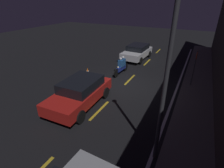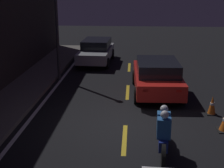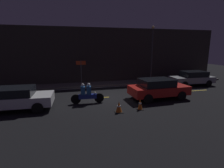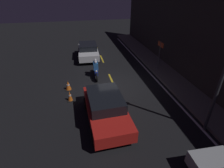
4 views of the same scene
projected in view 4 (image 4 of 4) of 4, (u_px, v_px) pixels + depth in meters
ground_plane at (114, 86)px, 12.64m from camera, size 56.00×56.00×0.00m
raised_curb at (172, 79)px, 13.44m from camera, size 28.00×1.89×0.15m
building_front at (193, 42)px, 12.28m from camera, size 28.00×0.30×5.72m
lane_dash_a at (96, 46)px, 21.15m from camera, size 2.00×0.14×0.01m
lane_dash_b at (102, 59)px, 17.32m from camera, size 2.00×0.14×0.01m
lane_dash_c at (111, 80)px, 13.49m from camera, size 2.00×0.14×0.01m
lane_dash_d at (128, 117)px, 9.66m from camera, size 2.00×0.14×0.01m
lane_solid_kerb at (157, 81)px, 13.26m from camera, size 25.20×0.14×0.01m
sedan_white at (88, 51)px, 17.19m from camera, size 4.11×2.13×1.41m
taxi_red at (106, 108)px, 9.09m from camera, size 4.35×2.12×1.49m
motorcycle at (96, 69)px, 13.67m from camera, size 2.25×0.40×1.40m
traffic_cone_near at (68, 85)px, 12.04m from camera, size 0.48×0.48×0.68m
traffic_cone_mid at (70, 96)px, 10.87m from camera, size 0.37×0.37×0.70m
shop_sign at (160, 50)px, 13.97m from camera, size 0.90×0.08×2.40m
street_lamp at (224, 71)px, 7.24m from camera, size 0.28×0.28×5.76m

